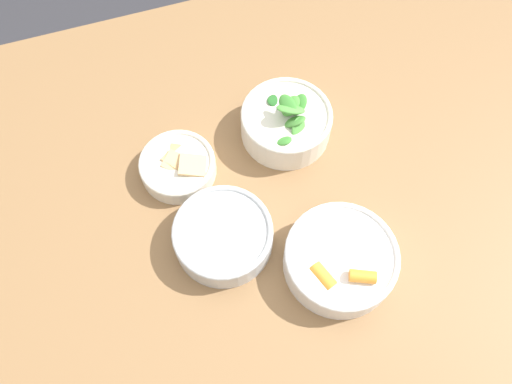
{
  "coord_description": "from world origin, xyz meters",
  "views": [
    {
      "loc": [
        0.21,
        0.33,
        1.52
      ],
      "look_at": [
        0.09,
        -0.03,
        0.76
      ],
      "focal_mm": 35.0,
      "sensor_mm": 36.0,
      "label": 1
    }
  ],
  "objects": [
    {
      "name": "bowl_carrots",
      "position": [
        -0.0,
        0.13,
        0.76
      ],
      "size": [
        0.18,
        0.18,
        0.07
      ],
      "color": "white",
      "rests_on": "dining_table"
    },
    {
      "name": "bowl_greens",
      "position": [
        -0.01,
        -0.15,
        0.76
      ],
      "size": [
        0.17,
        0.17,
        0.1
      ],
      "color": "silver",
      "rests_on": "dining_table"
    },
    {
      "name": "bowl_beans_hotdog",
      "position": [
        0.17,
        0.03,
        0.75
      ],
      "size": [
        0.16,
        0.16,
        0.05
      ],
      "color": "silver",
      "rests_on": "dining_table"
    },
    {
      "name": "bowl_cookies",
      "position": [
        0.2,
        -0.13,
        0.75
      ],
      "size": [
        0.14,
        0.14,
        0.04
      ],
      "color": "silver",
      "rests_on": "dining_table"
    },
    {
      "name": "ground_plane",
      "position": [
        0.0,
        0.0,
        0.0
      ],
      "size": [
        10.0,
        10.0,
        0.0
      ],
      "primitive_type": "plane",
      "color": "#2D2D33"
    },
    {
      "name": "dining_table",
      "position": [
        0.0,
        0.0,
        0.64
      ],
      "size": [
        1.32,
        1.08,
        0.73
      ],
      "color": "olive",
      "rests_on": "ground_plane"
    }
  ]
}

